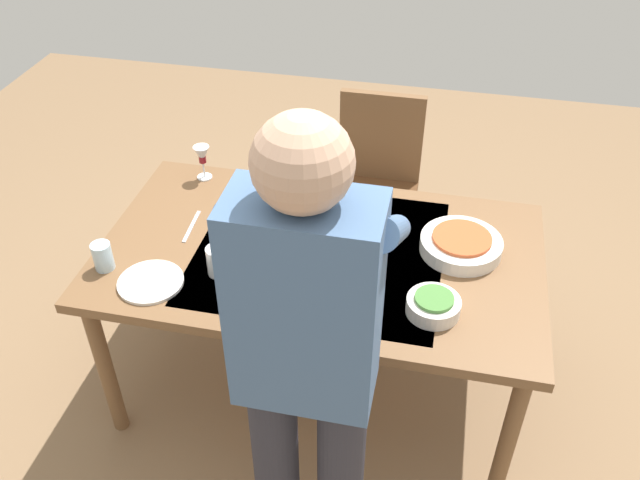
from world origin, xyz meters
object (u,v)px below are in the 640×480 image
at_px(water_cup_near_left, 103,256).
at_px(person_server, 308,360).
at_px(chair_near, 376,177).
at_px(water_cup_far_left, 218,261).
at_px(wine_bottle, 319,187).
at_px(wine_glass_left, 202,156).
at_px(water_cup_near_right, 264,292).
at_px(serving_bowl_pasta, 461,244).
at_px(side_bowl_salad, 433,305).
at_px(dinner_plate_near, 151,282).
at_px(dining_table, 320,265).

bearing_deg(water_cup_near_left, person_server, 151.01).
height_order(chair_near, water_cup_far_left, chair_near).
distance_m(person_server, wine_bottle, 1.01).
height_order(chair_near, wine_glass_left, chair_near).
xyz_separation_m(wine_glass_left, water_cup_far_left, (-0.26, 0.58, -0.05)).
bearing_deg(chair_near, water_cup_near_right, 79.21).
relative_size(wine_bottle, serving_bowl_pasta, 0.99).
bearing_deg(side_bowl_salad, dinner_plate_near, 3.71).
bearing_deg(person_server, chair_near, -88.97).
distance_m(wine_bottle, serving_bowl_pasta, 0.59).
height_order(serving_bowl_pasta, dinner_plate_near, serving_bowl_pasta).
bearing_deg(water_cup_near_right, chair_near, -100.79).
relative_size(dining_table, water_cup_near_left, 15.43).
distance_m(dining_table, dinner_plate_near, 0.62).
bearing_deg(side_bowl_salad, wine_bottle, -44.96).
bearing_deg(wine_bottle, water_cup_near_right, 83.13).
height_order(wine_glass_left, dinner_plate_near, wine_glass_left).
bearing_deg(dinner_plate_near, wine_bottle, -131.01).
bearing_deg(dining_table, chair_near, -96.41).
bearing_deg(water_cup_near_left, water_cup_far_left, -171.72).
xyz_separation_m(dining_table, wine_bottle, (0.06, -0.25, 0.18)).
xyz_separation_m(serving_bowl_pasta, side_bowl_salad, (0.07, 0.34, 0.00)).
relative_size(dining_table, wine_bottle, 5.50).
distance_m(wine_bottle, water_cup_far_left, 0.53).
bearing_deg(dining_table, side_bowl_salad, 151.26).
height_order(serving_bowl_pasta, side_bowl_salad, same).
bearing_deg(wine_glass_left, dining_table, 147.04).
distance_m(wine_glass_left, dinner_plate_near, 0.69).
distance_m(serving_bowl_pasta, side_bowl_salad, 0.35).
distance_m(dining_table, wine_bottle, 0.32).
bearing_deg(wine_bottle, wine_glass_left, -13.52).
relative_size(wine_glass_left, serving_bowl_pasta, 0.50).
height_order(wine_bottle, dinner_plate_near, wine_bottle).
bearing_deg(water_cup_near_left, wine_glass_left, -102.91).
distance_m(person_server, side_bowl_salad, 0.62).
xyz_separation_m(dining_table, chair_near, (-0.10, -0.85, -0.13)).
height_order(wine_glass_left, water_cup_far_left, wine_glass_left).
relative_size(person_server, serving_bowl_pasta, 5.63).
bearing_deg(chair_near, dining_table, 83.59).
xyz_separation_m(dining_table, side_bowl_salad, (-0.43, 0.24, 0.10)).
distance_m(wine_glass_left, side_bowl_salad, 1.19).
bearing_deg(serving_bowl_pasta, person_server, 65.44).
bearing_deg(chair_near, wine_bottle, 75.61).
relative_size(chair_near, person_server, 0.54).
bearing_deg(dinner_plate_near, dining_table, -150.85).
xyz_separation_m(person_server, water_cup_far_left, (0.45, -0.53, -0.18)).
distance_m(water_cup_near_right, side_bowl_salad, 0.56).
distance_m(water_cup_far_left, serving_bowl_pasta, 0.89).
relative_size(water_cup_far_left, serving_bowl_pasta, 0.37).
bearing_deg(person_server, dining_table, -80.36).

